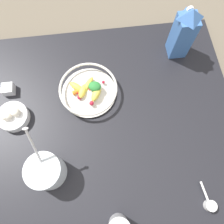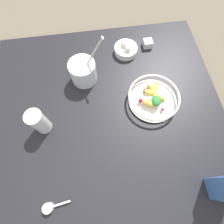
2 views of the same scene
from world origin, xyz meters
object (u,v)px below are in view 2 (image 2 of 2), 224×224
object	(u,v)px
fruit_bowl	(153,98)
spice_jar	(148,44)
drinking_cup	(39,122)
garlic_bowl	(126,49)
yogurt_tub	(83,71)

from	to	relation	value
fruit_bowl	spice_jar	distance (m)	0.33
fruit_bowl	drinking_cup	distance (m)	0.51
fruit_bowl	garlic_bowl	world-z (taller)	fruit_bowl
yogurt_tub	garlic_bowl	world-z (taller)	yogurt_tub
spice_jar	yogurt_tub	bearing A→B (deg)	114.30
drinking_cup	garlic_bowl	bearing A→B (deg)	-49.73
garlic_bowl	spice_jar	bearing A→B (deg)	-78.95
yogurt_tub	spice_jar	bearing A→B (deg)	-65.70
fruit_bowl	garlic_bowl	size ratio (longest dim) A/B	1.95
drinking_cup	spice_jar	bearing A→B (deg)	-54.98
yogurt_tub	garlic_bowl	bearing A→B (deg)	-59.47
spice_jar	garlic_bowl	bearing A→B (deg)	101.05
drinking_cup	garlic_bowl	world-z (taller)	drinking_cup
drinking_cup	yogurt_tub	bearing A→B (deg)	-41.12
fruit_bowl	yogurt_tub	xyz separation A→B (m)	(0.17, 0.30, 0.03)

